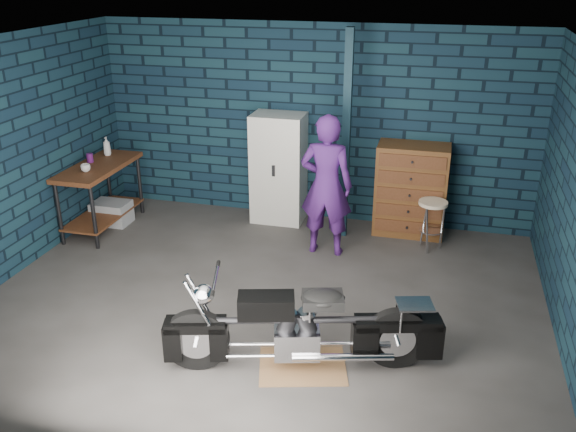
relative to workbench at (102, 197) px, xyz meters
name	(u,v)px	position (x,y,z in m)	size (l,w,h in m)	color
ground	(262,301)	(2.68, -1.35, -0.46)	(6.00, 6.00, 0.00)	#494644
room_walls	(274,118)	(2.68, -0.80, 1.45)	(6.02, 5.01, 2.71)	#0E2131
support_post	(346,138)	(3.23, 0.60, 0.90)	(0.10, 0.10, 2.70)	#102834
workbench	(102,197)	(0.00, 0.00, 0.00)	(0.60, 1.40, 0.91)	#5C301B
drip_mat	(303,366)	(3.37, -2.36, -0.45)	(0.78, 0.59, 0.01)	brown
motorcycle	(303,323)	(3.37, -2.36, 0.01)	(2.12, 0.58, 0.94)	black
person	(326,186)	(3.10, 0.03, 0.43)	(0.65, 0.43, 1.78)	#4B1D70
storage_bin	(112,213)	(0.02, 0.17, -0.30)	(0.51, 0.36, 0.31)	gray
locker	(278,169)	(2.26, 0.88, 0.31)	(0.71, 0.51, 1.53)	silver
tool_chest	(411,190)	(4.08, 0.88, 0.16)	(0.92, 0.51, 1.23)	brown
shop_stool	(431,226)	(4.38, 0.43, -0.13)	(0.36, 0.36, 0.66)	beige
cup_a	(86,168)	(0.00, -0.28, 0.50)	(0.12, 0.12, 0.10)	beige
mug_purple	(90,158)	(-0.16, 0.08, 0.51)	(0.09, 0.09, 0.12)	#5B1966
bottle	(107,146)	(-0.10, 0.43, 0.59)	(0.10, 0.10, 0.26)	gray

